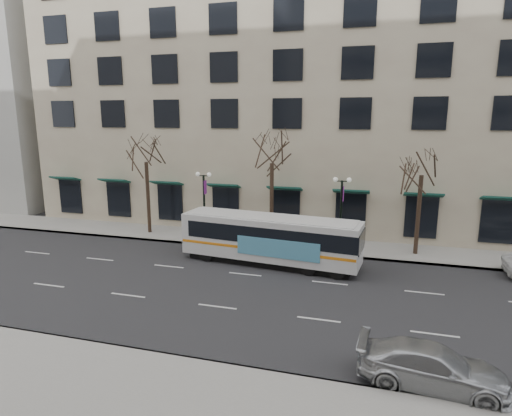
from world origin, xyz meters
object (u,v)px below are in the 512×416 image
(city_bus, at_px, (271,238))
(tree_far_mid, at_px, (272,150))
(lamp_post_right, at_px, (341,210))
(tree_far_left, at_px, (145,150))
(tree_far_right, at_px, (423,160))
(lamp_post_left, at_px, (204,203))
(silver_car, at_px, (432,367))

(city_bus, bearing_deg, tree_far_mid, 109.56)
(lamp_post_right, bearing_deg, city_bus, -137.49)
(tree_far_left, relative_size, tree_far_mid, 0.98)
(tree_far_right, xyz_separation_m, lamp_post_left, (-14.99, -0.60, -3.48))
(city_bus, relative_size, silver_car, 2.29)
(silver_car, bearing_deg, city_bus, 42.23)
(tree_far_left, bearing_deg, tree_far_right, 0.00)
(lamp_post_left, distance_m, silver_car, 20.49)
(tree_far_right, bearing_deg, silver_car, -92.21)
(tree_far_left, xyz_separation_m, tree_far_right, (20.00, 0.00, -0.28))
(lamp_post_left, bearing_deg, city_bus, -31.31)
(tree_far_mid, bearing_deg, lamp_post_right, -6.83)
(tree_far_right, height_order, lamp_post_right, tree_far_right)
(lamp_post_right, height_order, city_bus, lamp_post_right)
(lamp_post_left, relative_size, lamp_post_right, 1.00)
(tree_far_right, bearing_deg, tree_far_mid, 180.00)
(lamp_post_left, bearing_deg, silver_car, -44.97)
(tree_far_mid, relative_size, lamp_post_left, 1.64)
(tree_far_left, relative_size, lamp_post_left, 1.60)
(tree_far_left, bearing_deg, tree_far_mid, 0.00)
(tree_far_right, height_order, city_bus, tree_far_right)
(tree_far_mid, bearing_deg, city_bus, -76.53)
(tree_far_left, height_order, city_bus, tree_far_left)
(lamp_post_left, bearing_deg, lamp_post_right, 0.00)
(tree_far_right, bearing_deg, city_bus, -154.64)
(lamp_post_right, xyz_separation_m, silver_car, (4.41, -14.40, -2.21))
(lamp_post_right, relative_size, city_bus, 0.45)
(tree_far_mid, distance_m, lamp_post_right, 6.41)
(city_bus, bearing_deg, lamp_post_right, 48.60)
(tree_far_right, relative_size, silver_car, 1.60)
(lamp_post_right, bearing_deg, lamp_post_left, 180.00)
(tree_far_mid, bearing_deg, tree_far_right, -0.00)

